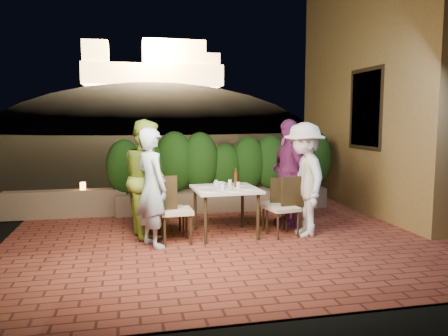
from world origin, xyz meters
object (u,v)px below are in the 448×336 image
object	(u,v)px
chair_left_front	(176,209)
parapet_lamp	(83,186)
diner_white	(304,179)
chair_right_back	(271,203)
chair_left_back	(171,208)
bowl	(220,184)
beer_bottle	(236,178)
diner_blue	(152,188)
chair_right_front	(283,207)
diner_purple	(289,173)
diner_green	(147,178)
dining_table	(225,212)

from	to	relation	value
chair_left_front	parapet_lamp	xyz separation A→B (m)	(-1.51, 2.12, 0.07)
chair_left_front	parapet_lamp	distance (m)	2.60
diner_white	chair_left_front	bearing A→B (deg)	-87.07
chair_right_back	chair_left_back	bearing A→B (deg)	7.44
chair_left_back	parapet_lamp	distance (m)	2.22
chair_left_back	bowl	bearing A→B (deg)	1.55
beer_bottle	chair_right_back	bearing A→B (deg)	16.27
diner_blue	parapet_lamp	distance (m)	2.53
chair_right_front	beer_bottle	bearing A→B (deg)	-34.62
beer_bottle	chair_right_front	world-z (taller)	beer_bottle
beer_bottle	diner_purple	world-z (taller)	diner_purple
chair_left_back	diner_white	world-z (taller)	diner_white
chair_left_back	diner_purple	xyz separation A→B (m)	(1.99, 0.13, 0.48)
chair_right_front	diner_blue	size ratio (longest dim) A/B	0.54
bowl	diner_green	size ratio (longest dim) A/B	0.11
diner_blue	diner_purple	xyz separation A→B (m)	(2.31, 0.71, 0.06)
diner_blue	diner_white	distance (m)	2.35
chair_left_front	parapet_lamp	size ratio (longest dim) A/B	7.12
diner_white	diner_purple	bearing A→B (deg)	-174.63
chair_right_front	diner_purple	size ratio (longest dim) A/B	0.51
diner_white	parapet_lamp	size ratio (longest dim) A/B	12.61
parapet_lamp	beer_bottle	bearing A→B (deg)	-35.66
diner_green	diner_white	xyz separation A→B (m)	(2.38, -0.51, -0.02)
chair_right_front	diner_purple	distance (m)	0.80
chair_right_front	diner_white	bearing A→B (deg)	168.93
chair_right_back	diner_purple	bearing A→B (deg)	-158.49
bowl	diner_purple	world-z (taller)	diner_purple
chair_right_back	diner_green	bearing A→B (deg)	6.16
beer_bottle	chair_right_back	xyz separation A→B (m)	(0.65, 0.19, -0.47)
beer_bottle	chair_left_back	xyz separation A→B (m)	(-1.01, 0.15, -0.47)
bowl	diner_blue	xyz separation A→B (m)	(-1.11, -0.65, 0.08)
beer_bottle	chair_left_front	distance (m)	1.11
bowl	parapet_lamp	world-z (taller)	bowl
diner_green	diner_purple	size ratio (longest dim) A/B	1.00
dining_table	diner_green	distance (m)	1.32
diner_white	parapet_lamp	xyz separation A→B (m)	(-3.51, 2.11, -0.31)
chair_left_back	parapet_lamp	xyz separation A→B (m)	(-1.49, 1.64, 0.14)
diner_green	beer_bottle	bearing A→B (deg)	-108.99
diner_white	dining_table	bearing A→B (deg)	-99.18
dining_table	diner_blue	size ratio (longest dim) A/B	0.57
bowl	parapet_lamp	distance (m)	2.78
beer_bottle	dining_table	bearing A→B (deg)	-160.15
diner_white	diner_blue	bearing A→B (deg)	-84.56
beer_bottle	chair_left_back	distance (m)	1.12
beer_bottle	diner_purple	distance (m)	1.02
diner_purple	parapet_lamp	bearing A→B (deg)	-120.26
bowl	chair_left_back	world-z (taller)	chair_left_back
diner_green	parapet_lamp	world-z (taller)	diner_green
beer_bottle	chair_left_front	xyz separation A→B (m)	(-0.99, -0.33, -0.40)
chair_right_back	diner_green	xyz separation A→B (m)	(-2.02, 0.00, 0.48)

